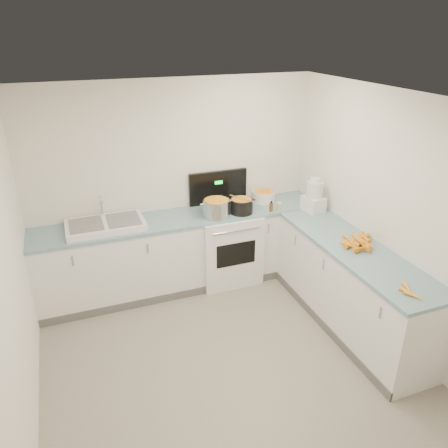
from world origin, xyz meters
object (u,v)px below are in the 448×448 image
object	(u,v)px
black_pot	(241,207)
stove	(226,244)
sink	(105,225)
mixing_bowl	(264,196)
steel_pot	(216,209)
food_processor	(314,197)
spice_jar	(279,207)
extract_bottle	(271,207)

from	to	relation	value
black_pot	stove	bearing A→B (deg)	139.80
sink	mixing_bowl	bearing A→B (deg)	3.09
sink	steel_pot	world-z (taller)	sink
sink	stove	bearing A→B (deg)	-0.62
sink	black_pot	world-z (taller)	sink
sink	food_processor	bearing A→B (deg)	-9.33
stove	sink	size ratio (longest dim) A/B	1.58
stove	black_pot	distance (m)	0.58
sink	spice_jar	distance (m)	2.08
sink	steel_pot	bearing A→B (deg)	-6.57
sink	black_pot	size ratio (longest dim) A/B	3.14
sink	mixing_bowl	xyz separation A→B (m)	(2.02, 0.11, 0.03)
steel_pot	black_pot	world-z (taller)	steel_pot
sink	black_pot	bearing A→B (deg)	-5.08
black_pot	extract_bottle	size ratio (longest dim) A/B	2.49
mixing_bowl	food_processor	size ratio (longest dim) A/B	0.69
black_pot	extract_bottle	world-z (taller)	black_pot
mixing_bowl	extract_bottle	distance (m)	0.34
spice_jar	food_processor	distance (m)	0.43
steel_pot	stove	bearing A→B (deg)	37.08
sink	mixing_bowl	distance (m)	2.02
stove	spice_jar	size ratio (longest dim) A/B	16.14
steel_pot	black_pot	size ratio (longest dim) A/B	1.16
food_processor	mixing_bowl	bearing A→B (deg)	129.77
steel_pot	spice_jar	distance (m)	0.80
black_pot	food_processor	size ratio (longest dim) A/B	0.65
mixing_bowl	spice_jar	size ratio (longest dim) A/B	3.49
steel_pot	mixing_bowl	size ratio (longest dim) A/B	1.08
extract_bottle	food_processor	xyz separation A→B (m)	(0.48, -0.17, 0.13)
steel_pot	food_processor	world-z (taller)	food_processor
stove	sink	bearing A→B (deg)	179.38
steel_pot	extract_bottle	xyz separation A→B (m)	(0.68, -0.08, -0.04)
sink	extract_bottle	bearing A→B (deg)	-6.64
stove	spice_jar	distance (m)	0.83
stove	mixing_bowl	world-z (taller)	stove
stove	extract_bottle	distance (m)	0.76
steel_pot	mixing_bowl	bearing A→B (deg)	19.07
stove	spice_jar	xyz separation A→B (m)	(0.62, -0.22, 0.51)
extract_bottle	food_processor	distance (m)	0.53
extract_bottle	mixing_bowl	bearing A→B (deg)	80.19
sink	extract_bottle	xyz separation A→B (m)	(1.96, -0.23, 0.02)
sink	food_processor	distance (m)	2.48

